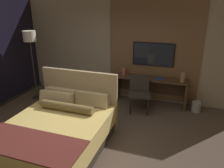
{
  "coord_description": "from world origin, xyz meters",
  "views": [
    {
      "loc": [
        1.65,
        -3.31,
        2.66
      ],
      "look_at": [
        0.18,
        1.0,
        0.96
      ],
      "focal_mm": 35.0,
      "sensor_mm": 36.0,
      "label": 1
    }
  ],
  "objects_px": {
    "desk": "(150,86)",
    "vase_short": "(124,71)",
    "floor_lamp": "(30,42)",
    "waste_bin": "(196,107)",
    "tv": "(153,54)",
    "vase_tall": "(183,77)",
    "book": "(159,78)",
    "bed": "(58,131)",
    "desk_chair": "(139,90)"
  },
  "relations": [
    {
      "from": "vase_short",
      "to": "waste_bin",
      "type": "bearing_deg",
      "value": -4.77
    },
    {
      "from": "book",
      "to": "vase_tall",
      "type": "bearing_deg",
      "value": -6.1
    },
    {
      "from": "desk",
      "to": "vase_tall",
      "type": "relative_size",
      "value": 7.35
    },
    {
      "from": "vase_tall",
      "to": "book",
      "type": "height_order",
      "value": "vase_tall"
    },
    {
      "from": "desk",
      "to": "waste_bin",
      "type": "height_order",
      "value": "desk"
    },
    {
      "from": "tv",
      "to": "floor_lamp",
      "type": "relative_size",
      "value": 0.57
    },
    {
      "from": "bed",
      "to": "desk",
      "type": "relative_size",
      "value": 1.08
    },
    {
      "from": "vase_tall",
      "to": "tv",
      "type": "bearing_deg",
      "value": 160.51
    },
    {
      "from": "desk",
      "to": "tv",
      "type": "relative_size",
      "value": 1.75
    },
    {
      "from": "tv",
      "to": "floor_lamp",
      "type": "height_order",
      "value": "floor_lamp"
    },
    {
      "from": "bed",
      "to": "waste_bin",
      "type": "relative_size",
      "value": 7.57
    },
    {
      "from": "tv",
      "to": "waste_bin",
      "type": "bearing_deg",
      "value": -15.13
    },
    {
      "from": "bed",
      "to": "vase_tall",
      "type": "distance_m",
      "value": 3.32
    },
    {
      "from": "desk",
      "to": "vase_short",
      "type": "bearing_deg",
      "value": 178.91
    },
    {
      "from": "tv",
      "to": "desk_chair",
      "type": "xyz_separation_m",
      "value": [
        -0.2,
        -0.7,
        -0.79
      ]
    },
    {
      "from": "vase_short",
      "to": "book",
      "type": "xyz_separation_m",
      "value": [
        1.0,
        -0.06,
        -0.09
      ]
    },
    {
      "from": "bed",
      "to": "vase_short",
      "type": "bearing_deg",
      "value": 78.23
    },
    {
      "from": "desk_chair",
      "to": "desk",
      "type": "bearing_deg",
      "value": 56.27
    },
    {
      "from": "floor_lamp",
      "to": "waste_bin",
      "type": "relative_size",
      "value": 6.96
    },
    {
      "from": "tv",
      "to": "vase_short",
      "type": "bearing_deg",
      "value": -167.77
    },
    {
      "from": "desk",
      "to": "vase_short",
      "type": "xyz_separation_m",
      "value": [
        -0.77,
        0.01,
        0.34
      ]
    },
    {
      "from": "desk",
      "to": "vase_short",
      "type": "distance_m",
      "value": 0.84
    },
    {
      "from": "bed",
      "to": "floor_lamp",
      "type": "bearing_deg",
      "value": 135.5
    },
    {
      "from": "tv",
      "to": "book",
      "type": "relative_size",
      "value": 4.49
    },
    {
      "from": "desk",
      "to": "floor_lamp",
      "type": "distance_m",
      "value": 3.49
    },
    {
      "from": "desk_chair",
      "to": "vase_short",
      "type": "xyz_separation_m",
      "value": [
        -0.57,
        0.54,
        0.3
      ]
    },
    {
      "from": "waste_bin",
      "to": "book",
      "type": "bearing_deg",
      "value": 173.92
    },
    {
      "from": "vase_short",
      "to": "desk_chair",
      "type": "bearing_deg",
      "value": -43.24
    },
    {
      "from": "desk",
      "to": "vase_short",
      "type": "height_order",
      "value": "vase_short"
    },
    {
      "from": "bed",
      "to": "waste_bin",
      "type": "height_order",
      "value": "bed"
    },
    {
      "from": "bed",
      "to": "vase_tall",
      "type": "bearing_deg",
      "value": 49.5
    },
    {
      "from": "desk_chair",
      "to": "bed",
      "type": "bearing_deg",
      "value": -131.55
    },
    {
      "from": "vase_tall",
      "to": "book",
      "type": "relative_size",
      "value": 1.07
    },
    {
      "from": "floor_lamp",
      "to": "waste_bin",
      "type": "bearing_deg",
      "value": 7.36
    },
    {
      "from": "bed",
      "to": "waste_bin",
      "type": "bearing_deg",
      "value": 43.91
    },
    {
      "from": "desk_chair",
      "to": "waste_bin",
      "type": "relative_size",
      "value": 3.29
    },
    {
      "from": "tv",
      "to": "desk_chair",
      "type": "bearing_deg",
      "value": -105.48
    },
    {
      "from": "desk",
      "to": "book",
      "type": "xyz_separation_m",
      "value": [
        0.23,
        -0.05,
        0.25
      ]
    },
    {
      "from": "book",
      "to": "tv",
      "type": "bearing_deg",
      "value": 135.63
    },
    {
      "from": "desk_chair",
      "to": "waste_bin",
      "type": "distance_m",
      "value": 1.53
    },
    {
      "from": "desk",
      "to": "book",
      "type": "relative_size",
      "value": 7.86
    },
    {
      "from": "waste_bin",
      "to": "tv",
      "type": "bearing_deg",
      "value": 164.87
    },
    {
      "from": "floor_lamp",
      "to": "vase_tall",
      "type": "bearing_deg",
      "value": 8.72
    },
    {
      "from": "floor_lamp",
      "to": "vase_tall",
      "type": "xyz_separation_m",
      "value": [
        4.04,
        0.62,
        -0.77
      ]
    },
    {
      "from": "vase_short",
      "to": "book",
      "type": "bearing_deg",
      "value": -3.45
    },
    {
      "from": "desk_chair",
      "to": "vase_tall",
      "type": "bearing_deg",
      "value": 9.01
    },
    {
      "from": "tv",
      "to": "vase_tall",
      "type": "relative_size",
      "value": 4.19
    },
    {
      "from": "bed",
      "to": "vase_short",
      "type": "height_order",
      "value": "bed"
    },
    {
      "from": "book",
      "to": "bed",
      "type": "bearing_deg",
      "value": -121.14
    },
    {
      "from": "desk",
      "to": "vase_tall",
      "type": "distance_m",
      "value": 0.9
    }
  ]
}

